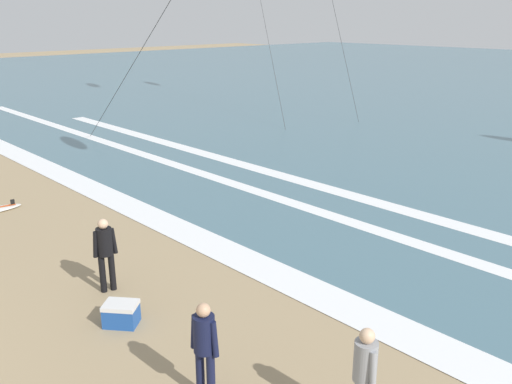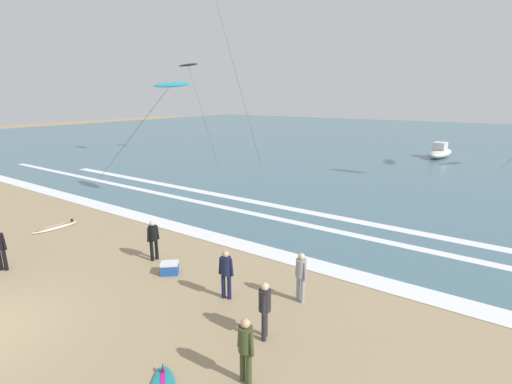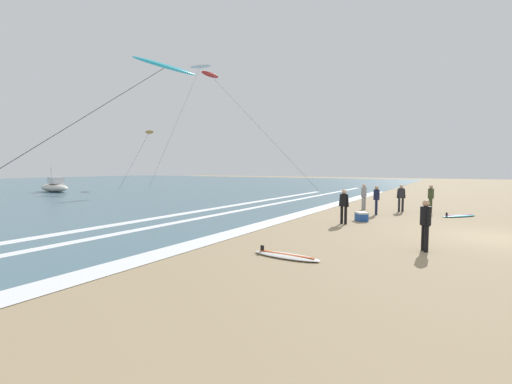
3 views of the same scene
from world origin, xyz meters
name	(u,v)px [view 3 (image 3 of 3)]	position (x,y,z in m)	size (l,w,h in m)	color
ground_plane	(498,238)	(0.00, 0.00, 0.00)	(160.00, 160.00, 0.00)	#9E8763
wave_foam_shoreline	(286,218)	(0.52, 8.90, 0.01)	(46.56, 1.02, 0.01)	white
wave_foam_mid_break	(236,211)	(1.59, 12.70, 0.01)	(55.81, 0.53, 0.01)	white
wave_foam_outer_break	(199,211)	(0.47, 14.61, 0.01)	(39.46, 0.66, 0.01)	white
surfer_left_near	(344,203)	(0.29, 5.84, 0.96)	(0.32, 0.51, 1.60)	black
surfer_mid_group	(401,196)	(6.41, 4.25, 0.96)	(0.32, 0.50, 1.60)	#232328
surfer_right_near	(376,197)	(4.35, 5.23, 0.96)	(0.51, 0.32, 1.60)	#141938
surfer_left_far	(364,194)	(6.33, 6.39, 0.96)	(0.50, 0.32, 1.60)	gray
surfer_background_far	(431,196)	(6.91, 2.73, 0.96)	(0.52, 0.32, 1.60)	#384223
surfer_foreground_main	(425,221)	(-3.58, 2.14, 0.96)	(0.49, 0.32, 1.60)	black
surfboard_foreground_flat	(286,256)	(-6.43, 5.51, 0.05)	(0.70, 2.13, 0.25)	silver
surfboard_near_water	(459,216)	(5.82, 1.29, 0.05)	(1.95, 1.86, 0.25)	teal
kite_red_high_left	(211,76)	(17.71, 27.16, 13.50)	(3.71, 13.51, 13.84)	red
kite_cyan_mid_center	(166,67)	(-4.75, 11.87, 6.73)	(11.19, 1.55, 6.98)	#23A8C6
kite_white_far_left	(200,67)	(23.94, 34.02, 16.97)	(8.94, 3.73, 17.34)	white
kite_orange_far_right	(149,132)	(16.08, 36.00, 7.16)	(6.38, 3.19, 7.41)	orange
offshore_boat	(54,187)	(5.44, 38.99, 0.55)	(2.27, 5.36, 2.70)	beige
cooler_box	(361,216)	(1.65, 5.36, 0.22)	(0.76, 0.74, 0.44)	#1E4C9E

